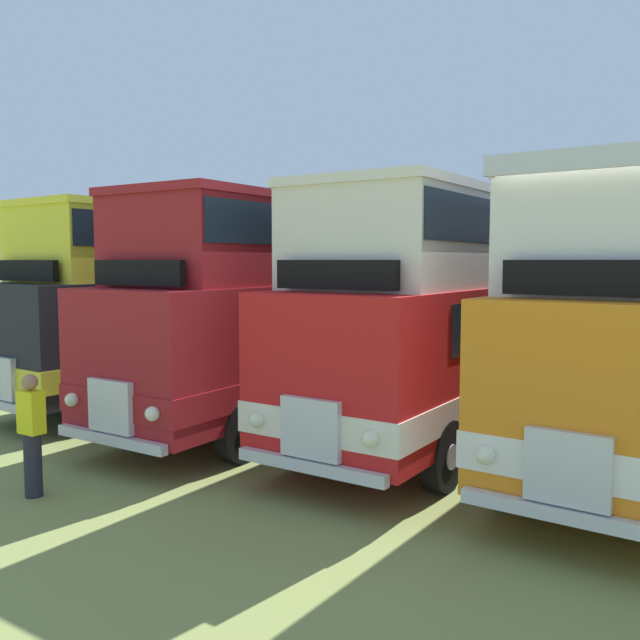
# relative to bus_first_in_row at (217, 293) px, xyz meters

# --- Properties ---
(bus_first_in_row) EXTENTS (3.20, 11.42, 4.49)m
(bus_first_in_row) POSITION_rel_bus_first_in_row_xyz_m (0.00, 0.00, 0.00)
(bus_first_in_row) COLOR black
(bus_first_in_row) RESTS_ON ground
(bus_second_in_row) EXTENTS (2.66, 10.97, 4.49)m
(bus_second_in_row) POSITION_rel_bus_first_in_row_xyz_m (3.36, -0.72, -0.00)
(bus_second_in_row) COLOR maroon
(bus_second_in_row) RESTS_ON ground
(bus_third_in_row) EXTENTS (2.78, 10.01, 4.49)m
(bus_third_in_row) POSITION_rel_bus_first_in_row_xyz_m (6.73, -0.73, -0.01)
(bus_third_in_row) COLOR red
(bus_third_in_row) RESTS_ON ground
(marshal_person) EXTENTS (0.36, 0.24, 1.73)m
(marshal_person) POSITION_rel_bus_first_in_row_xyz_m (3.05, -7.42, -1.59)
(marshal_person) COLOR #23232D
(marshal_person) RESTS_ON ground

